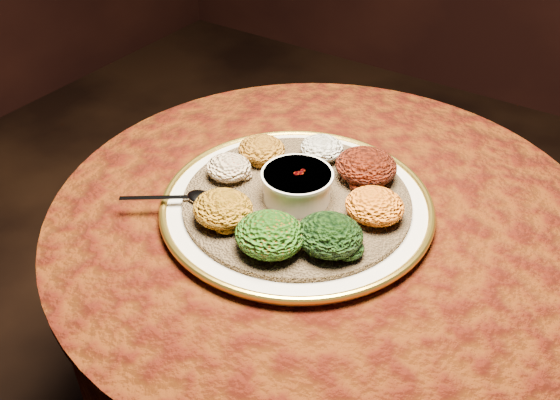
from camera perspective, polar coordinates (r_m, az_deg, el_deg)
The scene contains 13 objects.
table at distance 1.21m, azimuth 3.71°, elevation -7.57°, with size 0.96×0.96×0.73m.
platter at distance 1.07m, azimuth 1.53°, elevation -0.46°, with size 0.47×0.47×0.02m.
injera at distance 1.07m, azimuth 1.54°, elevation -0.00°, with size 0.39×0.39×0.01m, color brown.
stew_bowl at distance 1.05m, azimuth 1.58°, elevation 1.49°, with size 0.12×0.12×0.05m.
spoon at distance 1.06m, azimuth -7.95°, elevation 0.27°, with size 0.14×0.10×0.01m.
portion_ayib at distance 1.16m, azimuth 3.85°, elevation 4.75°, with size 0.08×0.08×0.04m, color white.
portion_kitfo at distance 1.10m, azimuth 7.87°, elevation 3.09°, with size 0.11×0.10×0.05m, color black.
portion_tikil at distance 1.02m, azimuth 8.64°, elevation -0.53°, with size 0.10×0.09×0.05m, color #A5620D.
portion_gomen at distance 0.95m, azimuth 4.54°, elevation -3.19°, with size 0.10×0.10×0.05m, color black.
portion_mixveg at distance 0.95m, azimuth -0.93°, elevation -3.18°, with size 0.11×0.10×0.05m, color #902F09.
portion_kik at distance 1.00m, azimuth -5.24°, elevation -0.80°, with size 0.10×0.09×0.05m, color #A7630E.
portion_timatim at distance 1.11m, azimuth -4.72°, elevation 2.98°, with size 0.08×0.08×0.04m, color maroon.
portion_shiro at distance 1.15m, azimuth -1.69°, elevation 4.66°, with size 0.09×0.08×0.04m, color #9C5D12.
Camera 1 is at (0.41, -0.75, 1.40)m, focal length 40.00 mm.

